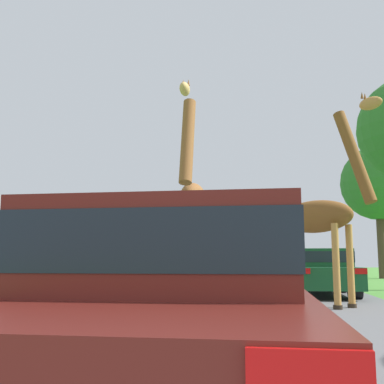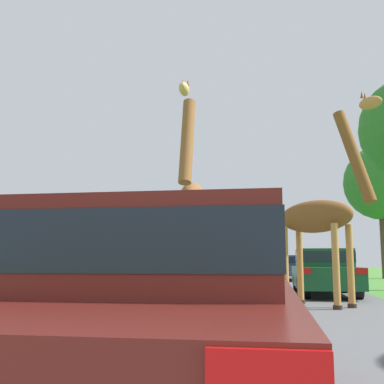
{
  "view_description": "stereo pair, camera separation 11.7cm",
  "coord_description": "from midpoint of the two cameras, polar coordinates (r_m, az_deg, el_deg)",
  "views": [
    {
      "loc": [
        0.74,
        0.63,
        1.1
      ],
      "look_at": [
        -1.22,
        13.09,
        2.89
      ],
      "focal_mm": 45.0,
      "sensor_mm": 36.0,
      "label": 1
    },
    {
      "loc": [
        0.86,
        0.65,
        1.1
      ],
      "look_at": [
        -1.22,
        13.09,
        2.89
      ],
      "focal_mm": 45.0,
      "sensor_mm": 36.0,
      "label": 2
    }
  ],
  "objects": [
    {
      "name": "car_far_ahead",
      "position": [
        16.08,
        15.02,
        -8.99
      ],
      "size": [
        1.82,
        4.8,
        1.46
      ],
      "color": "#144C28",
      "rests_on": "ground"
    },
    {
      "name": "car_lead_maroon",
      "position": [
        3.41,
        -2.98,
        -13.78
      ],
      "size": [
        1.8,
        4.04,
        1.46
      ],
      "color": "#561914",
      "rests_on": "ground"
    },
    {
      "name": "giraffe_companion",
      "position": [
        12.17,
        14.75,
        -2.62
      ],
      "size": [
        2.54,
        2.26,
        4.97
      ],
      "rotation": [
        0.0,
        0.0,
        -2.27
      ],
      "color": "#B77F3D",
      "rests_on": "ground"
    },
    {
      "name": "car_queue_right",
      "position": [
        27.5,
        11.09,
        -8.71
      ],
      "size": [
        1.79,
        4.03,
        1.37
      ],
      "color": "navy",
      "rests_on": "ground"
    },
    {
      "name": "car_queue_left",
      "position": [
        22.57,
        4.41,
        -9.12
      ],
      "size": [
        1.98,
        4.73,
        1.27
      ],
      "color": "silver",
      "rests_on": "ground"
    },
    {
      "name": "giraffe_near_road",
      "position": [
        12.53,
        -0.22,
        -0.89
      ],
      "size": [
        0.81,
        2.69,
        5.5
      ],
      "rotation": [
        0.0,
        0.0,
        -3.13
      ],
      "color": "tan",
      "rests_on": "ground"
    },
    {
      "name": "tree_left_edge",
      "position": [
        32.3,
        21.13,
        0.94
      ],
      "size": [
        4.65,
        4.65,
        8.24
      ],
      "color": "#4C3828",
      "rests_on": "ground"
    },
    {
      "name": "road",
      "position": [
        29.39,
        7.51,
        -10.17
      ],
      "size": [
        7.89,
        120.0,
        0.0
      ],
      "color": "#5B5B5E",
      "rests_on": "ground"
    },
    {
      "name": "car_verge_right",
      "position": [
        8.03,
        -18.39,
        -10.31
      ],
      "size": [
        1.85,
        4.13,
        1.36
      ],
      "color": "black",
      "rests_on": "ground"
    }
  ]
}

